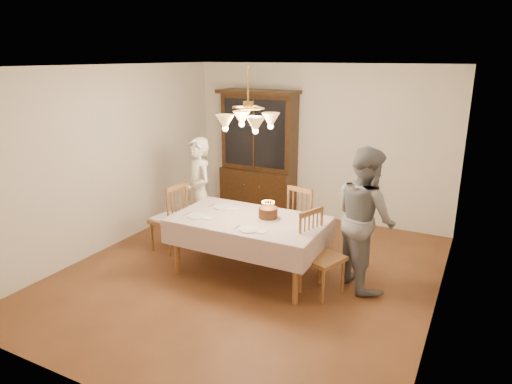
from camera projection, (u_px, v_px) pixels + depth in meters
The scene contains 14 objects.
ground at pixel (249, 273), 5.92m from camera, with size 5.00×5.00×0.00m, color brown.
room_shell at pixel (248, 154), 5.47m from camera, with size 5.00×5.00×5.00m.
dining_table at pixel (249, 224), 5.73m from camera, with size 1.90×1.10×0.76m.
china_hutch at pixel (259, 155), 7.99m from camera, with size 1.38×0.54×2.16m.
chair_far_side at pixel (306, 223), 6.45m from camera, with size 0.52×0.50×1.00m.
chair_left_end at pixel (169, 220), 6.53m from camera, with size 0.46×0.48×1.00m.
chair_right_end at pixel (322, 259), 5.31m from camera, with size 0.55×0.56×1.00m.
elderly_woman at pixel (199, 193), 6.61m from camera, with size 0.59×0.39×1.61m, color beige.
adult_in_grey at pixel (365, 218), 5.43m from camera, with size 0.84×0.65×1.72m, color slate.
birthday_cake at pixel (268, 213), 5.67m from camera, with size 0.30×0.30×0.23m.
place_setting_near_left at pixel (198, 216), 5.76m from camera, with size 0.39×0.24×0.02m.
place_setting_near_right at pixel (250, 230), 5.32m from camera, with size 0.39×0.24×0.02m.
place_setting_far_left at pixel (224, 207), 6.11m from camera, with size 0.42×0.27×0.02m.
chandelier at pixel (248, 121), 5.36m from camera, with size 0.62×0.62×0.73m.
Camera 1 is at (2.55, -4.73, 2.71)m, focal length 32.00 mm.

